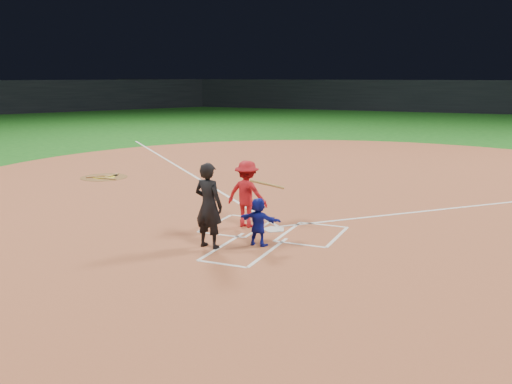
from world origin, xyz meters
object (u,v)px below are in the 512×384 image
at_px(home_plate, 274,229).
at_px(batter_at_plate, 247,194).
at_px(on_deck_circle, 104,177).
at_px(catcher, 258,222).
at_px(umpire, 209,205).

xyz_separation_m(home_plate, batter_at_plate, (-0.73, 0.03, 0.82)).
height_order(on_deck_circle, catcher, catcher).
bearing_deg(home_plate, umpire, 67.91).
distance_m(home_plate, batter_at_plate, 1.09).
relative_size(home_plate, umpire, 0.32).
relative_size(home_plate, catcher, 0.56).
relative_size(umpire, batter_at_plate, 1.14).
bearing_deg(umpire, batter_at_plate, -82.32).
distance_m(on_deck_circle, batter_at_plate, 8.78).
bearing_deg(on_deck_circle, batter_at_plate, -28.81).
bearing_deg(home_plate, on_deck_circle, -26.83).
xyz_separation_m(on_deck_circle, batter_at_plate, (7.66, -4.21, 0.82)).
xyz_separation_m(umpire, batter_at_plate, (0.04, 1.92, -0.11)).
bearing_deg(on_deck_circle, umpire, -38.85).
relative_size(home_plate, on_deck_circle, 0.35).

